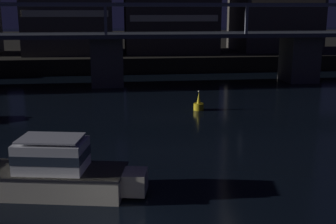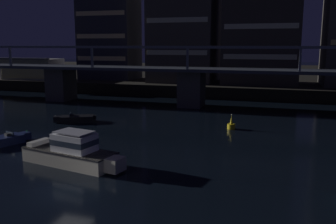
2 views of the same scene
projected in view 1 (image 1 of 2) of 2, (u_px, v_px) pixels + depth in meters
far_riverbank at (109, 44)px, 96.74m from camera, size 240.00×80.00×2.20m
river_bridge at (107, 50)px, 49.71m from camera, size 99.73×6.40×9.38m
cabin_cruiser_near_left at (47, 172)px, 20.57m from camera, size 9.37×4.23×2.79m
channel_buoy at (199, 105)px, 37.88m from camera, size 0.90×0.90×1.76m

